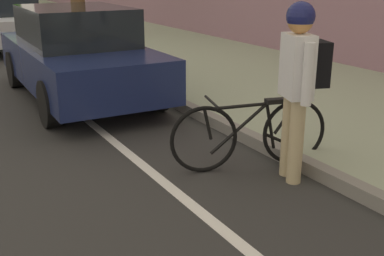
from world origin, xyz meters
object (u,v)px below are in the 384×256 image
at_px(parked_sedan_silver_mid, 5,20).
at_px(bicycle_at_curb, 251,134).
at_px(cyclist_with_backpack, 299,74).
at_px(parked_sedan_dark_blue_second, 77,54).
at_px(fire_hydrant, 78,28).

relative_size(parked_sedan_silver_mid, bicycle_at_curb, 2.61).
bearing_deg(bicycle_at_curb, cyclist_with_backpack, -64.15).
distance_m(bicycle_at_curb, cyclist_with_backpack, 0.88).
bearing_deg(cyclist_with_backpack, parked_sedan_dark_blue_second, 101.82).
xyz_separation_m(parked_sedan_silver_mid, bicycle_at_curb, (0.75, -10.34, -0.36)).
height_order(bicycle_at_curb, cyclist_with_backpack, cyclist_with_backpack).
bearing_deg(parked_sedan_silver_mid, parked_sedan_dark_blue_second, -89.53).
relative_size(parked_sedan_dark_blue_second, fire_hydrant, 5.28).
relative_size(bicycle_at_curb, fire_hydrant, 2.05).
bearing_deg(bicycle_at_curb, fire_hydrant, 84.33).
height_order(parked_sedan_silver_mid, fire_hydrant, parked_sedan_silver_mid).
bearing_deg(fire_hydrant, parked_sedan_dark_blue_second, -107.29).
distance_m(parked_sedan_dark_blue_second, fire_hydrant, 5.35).
xyz_separation_m(bicycle_at_curb, fire_hydrant, (0.89, 9.02, 0.18)).
bearing_deg(cyclist_with_backpack, bicycle_at_curb, 115.85).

